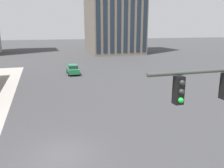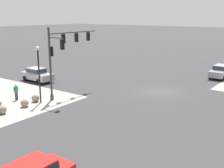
% 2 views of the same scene
% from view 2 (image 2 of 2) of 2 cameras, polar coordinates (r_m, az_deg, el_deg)
% --- Properties ---
extents(ground_plane, '(320.00, 320.00, 0.00)m').
position_cam_2_polar(ground_plane, '(30.71, 9.70, -1.55)').
color(ground_plane, '#38383A').
extents(traffic_signal_main, '(6.80, 2.09, 6.90)m').
position_cam_2_polar(traffic_signal_main, '(28.01, -9.90, 6.63)').
color(traffic_signal_main, '#383D38').
rests_on(traffic_signal_main, ground).
extents(bollard_sphere_curb_a, '(0.72, 0.72, 0.72)m').
position_cam_2_polar(bollard_sphere_curb_a, '(27.70, -15.13, -2.77)').
color(bollard_sphere_curb_a, gray).
rests_on(bollard_sphere_curb_a, ground).
extents(bollard_sphere_curb_b, '(0.72, 0.72, 0.72)m').
position_cam_2_polar(bollard_sphere_curb_b, '(26.47, -17.14, -3.68)').
color(bollard_sphere_curb_b, gray).
rests_on(bollard_sphere_curb_b, ground).
extents(bollard_sphere_curb_c, '(0.72, 0.72, 0.72)m').
position_cam_2_polar(bollard_sphere_curb_c, '(25.27, -21.16, -4.84)').
color(bollard_sphere_curb_c, gray).
rests_on(bollard_sphere_curb_c, ground).
extents(pedestrian_by_lamp, '(0.55, 0.24, 1.59)m').
position_cam_2_polar(pedestrian_by_lamp, '(28.71, -18.69, -1.32)').
color(pedestrian_by_lamp, '#232847').
rests_on(pedestrian_by_lamp, ground).
extents(street_lamp_corner_near, '(0.36, 0.36, 5.26)m').
position_cam_2_polar(street_lamp_corner_near, '(26.67, -14.49, 3.17)').
color(street_lamp_corner_near, black).
rests_on(street_lamp_corner_near, ground).
extents(car_main_northbound_near, '(2.12, 4.51, 1.68)m').
position_cam_2_polar(car_main_northbound_near, '(35.95, -14.82, 1.94)').
color(car_main_northbound_near, '#99999E').
rests_on(car_main_northbound_near, ground).
extents(car_main_southbound_near, '(4.45, 1.99, 1.68)m').
position_cam_2_polar(car_main_southbound_near, '(39.36, 20.95, 2.48)').
color(car_main_southbound_near, '#99999E').
rests_on(car_main_southbound_near, ground).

